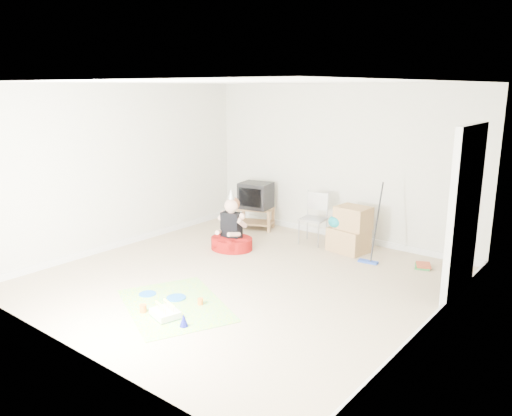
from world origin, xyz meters
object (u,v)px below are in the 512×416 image
Objects in this scene: seated_woman at (232,236)px; crt_tv at (256,195)px; folding_chair at (313,219)px; tv_stand at (256,216)px; cardboard_boxes at (350,230)px; birthday_cake at (165,314)px.

crt_tv is at bearing 110.24° from seated_woman.
folding_chair is 1.39m from seated_woman.
tv_stand is 0.74× the size of seated_woman.
crt_tv reaches higher than cardboard_boxes.
folding_chair is at bearing -15.87° from crt_tv.
birthday_cake is at bearing -87.19° from folding_chair.
crt_tv is at bearing 112.64° from birthday_cake.
tv_stand is 0.85× the size of folding_chair.
tv_stand is 1.98m from cardboard_boxes.
crt_tv reaches higher than tv_stand.
folding_chair is 2.32× the size of birthday_cake.
tv_stand is at bearing 176.78° from cardboard_boxes.
seated_woman is at bearing -128.90° from folding_chair.
crt_tv is 1.46× the size of birthday_cake.
folding_chair is at bearing 51.10° from seated_woman.
seated_woman is at bearing 113.82° from birthday_cake.
seated_woman reaches higher than birthday_cake.
folding_chair is at bearing -4.88° from tv_stand.
seated_woman is (0.43, -1.18, -0.41)m from crt_tv.
cardboard_boxes is (1.97, -0.11, -0.28)m from crt_tv.
cardboard_boxes is 3.44m from birthday_cake.
folding_chair is at bearing 92.81° from birthday_cake.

